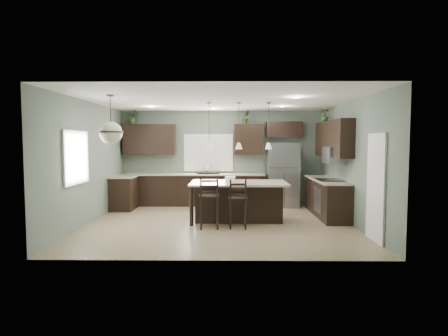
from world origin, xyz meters
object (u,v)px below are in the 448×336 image
at_px(refrigerator, 283,175).
at_px(kitchen_island, 239,201).
at_px(plant_back_left, 133,117).
at_px(serving_dish, 230,179).
at_px(bar_stool_left, 209,202).
at_px(bar_stool_center, 238,204).

xyz_separation_m(refrigerator, kitchen_island, (-1.33, -2.01, -0.46)).
distance_m(kitchen_island, plant_back_left, 4.39).
bearing_deg(serving_dish, kitchen_island, -0.09).
bearing_deg(serving_dish, bar_stool_left, -119.77).
height_order(kitchen_island, bar_stool_left, bar_stool_left).
bearing_deg(bar_stool_left, plant_back_left, 124.33).
relative_size(refrigerator, bar_stool_center, 1.71).
xyz_separation_m(kitchen_island, bar_stool_center, (-0.04, -0.78, 0.08)).
relative_size(refrigerator, bar_stool_left, 1.59).
xyz_separation_m(bar_stool_left, bar_stool_center, (0.62, 0.02, -0.04)).
bearing_deg(bar_stool_center, bar_stool_left, -178.85).
relative_size(refrigerator, serving_dish, 7.71).
height_order(kitchen_island, serving_dish, serving_dish).
distance_m(kitchen_island, bar_stool_left, 1.04).
relative_size(kitchen_island, bar_stool_left, 1.95).
height_order(bar_stool_center, plant_back_left, plant_back_left).
height_order(kitchen_island, bar_stool_center, bar_stool_center).
distance_m(refrigerator, serving_dish, 2.53).
xyz_separation_m(serving_dish, plant_back_left, (-2.87, 2.29, 1.62)).
xyz_separation_m(kitchen_island, serving_dish, (-0.20, 0.00, 0.53)).
height_order(serving_dish, bar_stool_left, bar_stool_left).
bearing_deg(plant_back_left, refrigerator, -3.62).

